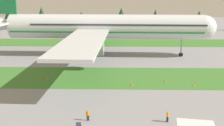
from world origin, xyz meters
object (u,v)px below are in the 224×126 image
object	(u,v)px
airliner	(99,26)
ground_crew_marshaller	(168,116)
taxiway_marker_2	(47,78)
taxiway_marker_3	(132,84)
ground_crew_loader	(88,115)
taxiway_marker_1	(194,85)
taxiway_marker_0	(166,80)

from	to	relation	value
airliner	ground_crew_marshaller	distance (m)	49.89
taxiway_marker_2	taxiway_marker_3	xyz separation A→B (m)	(18.75, -3.70, -0.01)
taxiway_marker_2	taxiway_marker_3	distance (m)	19.11
ground_crew_marshaller	taxiway_marker_2	distance (m)	31.71
ground_crew_marshaller	taxiway_marker_3	xyz separation A→B (m)	(-4.66, 17.69, -0.66)
ground_crew_loader	taxiway_marker_3	size ratio (longest dim) A/B	3.00
ground_crew_marshaller	ground_crew_loader	xyz separation A→B (m)	(-12.08, 0.21, 0.00)
ground_crew_loader	taxiway_marker_1	distance (m)	27.03
taxiway_marker_3	taxiway_marker_1	bearing A→B (deg)	1.10
ground_crew_loader	taxiway_marker_3	xyz separation A→B (m)	(7.42, 17.48, -0.66)
airliner	ground_crew_loader	world-z (taller)	airliner
taxiway_marker_0	taxiway_marker_3	size ratio (longest dim) A/B	1.00
airliner	taxiway_marker_3	bearing A→B (deg)	18.22
airliner	taxiway_marker_2	distance (m)	29.15
ground_crew_loader	taxiway_marker_0	xyz separation A→B (m)	(14.93, 20.37, -0.66)
airliner	taxiway_marker_1	bearing A→B (deg)	38.22
ground_crew_marshaller	taxiway_marker_2	xyz separation A→B (m)	(-23.41, 21.39, -0.64)
taxiway_marker_0	taxiway_marker_1	distance (m)	6.06
taxiway_marker_1	airliner	bearing A→B (deg)	126.42
taxiway_marker_0	taxiway_marker_1	bearing A→B (deg)	-25.87
taxiway_marker_2	taxiway_marker_3	bearing A→B (deg)	-11.16
ground_crew_loader	taxiway_marker_0	size ratio (longest dim) A/B	3.00
ground_crew_marshaller	ground_crew_loader	world-z (taller)	same
ground_crew_loader	taxiway_marker_3	bearing A→B (deg)	-110.00
ground_crew_loader	taxiway_marker_0	distance (m)	25.27
ground_crew_marshaller	taxiway_marker_0	xyz separation A→B (m)	(2.85, 20.58, -0.66)
taxiway_marker_3	taxiway_marker_2	bearing A→B (deg)	168.84
taxiway_marker_3	airliner	bearing A→B (deg)	106.43
taxiway_marker_2	taxiway_marker_1	bearing A→B (deg)	-6.20
ground_crew_marshaller	ground_crew_loader	bearing A→B (deg)	-41.34
ground_crew_loader	taxiway_marker_2	bearing A→B (deg)	-58.86
taxiway_marker_1	taxiway_marker_2	distance (m)	31.91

